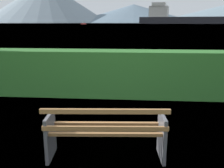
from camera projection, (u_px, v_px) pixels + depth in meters
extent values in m
plane|color=olive|center=(106.00, 156.00, 3.86)|extent=(1400.00, 1400.00, 0.00)
plane|color=#6B8EA3|center=(133.00, 24.00, 301.40)|extent=(620.00, 620.00, 0.00)
cube|color=olive|center=(105.00, 134.00, 3.57)|extent=(1.74, 0.19, 0.04)
cube|color=olive|center=(106.00, 129.00, 3.75)|extent=(1.74, 0.19, 0.04)
cube|color=olive|center=(106.00, 124.00, 3.94)|extent=(1.74, 0.19, 0.04)
cube|color=olive|center=(105.00, 128.00, 3.47)|extent=(1.74, 0.17, 0.06)
cube|color=olive|center=(105.00, 111.00, 3.36)|extent=(1.74, 0.17, 0.06)
cube|color=#4C4C51|center=(50.00, 136.00, 3.77)|extent=(0.09, 0.51, 0.68)
cube|color=#4C4C51|center=(162.00, 137.00, 3.75)|extent=(0.09, 0.51, 0.68)
cube|color=#2D6B28|center=(119.00, 73.00, 6.93)|extent=(11.56, 0.82, 1.24)
cube|color=#232328|center=(192.00, 20.00, 280.55)|extent=(116.46, 41.10, 7.50)
cube|color=silver|center=(159.00, 12.00, 289.42)|extent=(23.41, 17.73, 12.00)
cube|color=silver|center=(159.00, 4.00, 287.54)|extent=(17.64, 17.72, 3.75)
cube|color=#B2332D|center=(84.00, 24.00, 200.77)|extent=(4.42, 2.46, 1.01)
cube|color=silver|center=(84.00, 23.00, 200.57)|extent=(1.72, 1.32, 0.62)
cone|color=gray|center=(46.00, 3.00, 552.64)|extent=(276.08, 276.08, 85.56)
cone|color=slate|center=(134.00, 14.00, 570.47)|extent=(281.93, 281.93, 40.40)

